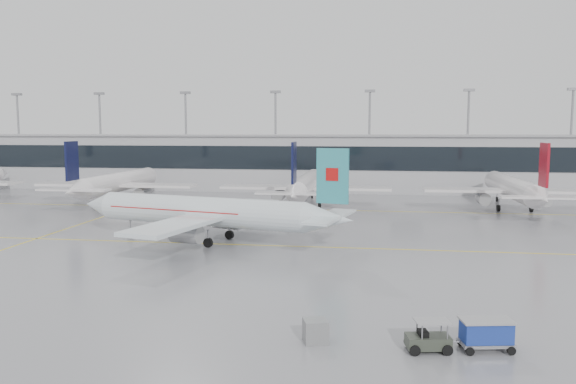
# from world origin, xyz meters

# --- Properties ---
(ground) EXTENTS (320.00, 320.00, 0.00)m
(ground) POSITION_xyz_m (0.00, 0.00, 0.00)
(ground) COLOR gray
(ground) RESTS_ON ground
(taxi_line_main) EXTENTS (120.00, 0.25, 0.01)m
(taxi_line_main) POSITION_xyz_m (0.00, 0.00, 0.01)
(taxi_line_main) COLOR yellow
(taxi_line_main) RESTS_ON ground
(taxi_line_north) EXTENTS (120.00, 0.25, 0.01)m
(taxi_line_north) POSITION_xyz_m (0.00, 30.00, 0.01)
(taxi_line_north) COLOR yellow
(taxi_line_north) RESTS_ON ground
(taxi_line_cross) EXTENTS (0.25, 60.00, 0.01)m
(taxi_line_cross) POSITION_xyz_m (-30.00, 15.00, 0.01)
(taxi_line_cross) COLOR yellow
(taxi_line_cross) RESTS_ON ground
(terminal) EXTENTS (180.00, 15.00, 12.00)m
(terminal) POSITION_xyz_m (0.00, 62.00, 6.00)
(terminal) COLOR #9D9DA1
(terminal) RESTS_ON ground
(terminal_glass) EXTENTS (180.00, 0.20, 5.00)m
(terminal_glass) POSITION_xyz_m (0.00, 54.45, 7.50)
(terminal_glass) COLOR black
(terminal_glass) RESTS_ON ground
(terminal_roof) EXTENTS (182.00, 16.00, 0.40)m
(terminal_roof) POSITION_xyz_m (0.00, 62.00, 12.20)
(terminal_roof) COLOR gray
(terminal_roof) RESTS_ON ground
(light_masts) EXTENTS (156.40, 1.00, 22.60)m
(light_masts) POSITION_xyz_m (0.00, 68.00, 13.34)
(light_masts) COLOR gray
(light_masts) RESTS_ON ground
(air_canada_jet) EXTENTS (36.28, 29.50, 11.53)m
(air_canada_jet) POSITION_xyz_m (-7.88, 0.83, 3.66)
(air_canada_jet) COLOR silver
(air_canada_jet) RESTS_ON ground
(parked_jet_b) EXTENTS (29.64, 36.96, 11.72)m
(parked_jet_b) POSITION_xyz_m (-35.00, 33.69, 3.71)
(parked_jet_b) COLOR silver
(parked_jet_b) RESTS_ON ground
(parked_jet_c) EXTENTS (29.64, 36.96, 11.72)m
(parked_jet_c) POSITION_xyz_m (-0.00, 33.69, 3.71)
(parked_jet_c) COLOR silver
(parked_jet_c) RESTS_ON ground
(parked_jet_d) EXTENTS (29.64, 36.96, 11.72)m
(parked_jet_d) POSITION_xyz_m (35.00, 33.69, 3.71)
(parked_jet_d) COLOR silver
(parked_jet_d) RESTS_ON ground
(baggage_tug) EXTENTS (4.05, 2.08, 1.92)m
(baggage_tug) POSITION_xyz_m (14.66, -29.63, 0.68)
(baggage_tug) COLOR #31372D
(baggage_tug) RESTS_ON ground
(baggage_cart) EXTENTS (3.42, 2.28, 1.96)m
(baggage_cart) POSITION_xyz_m (18.20, -29.00, 1.14)
(baggage_cart) COLOR gray
(baggage_cart) RESTS_ON ground
(gse_unit) EXTENTS (1.83, 1.76, 1.50)m
(gse_unit) POSITION_xyz_m (7.68, -29.20, 0.75)
(gse_unit) COLOR slate
(gse_unit) RESTS_ON ground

